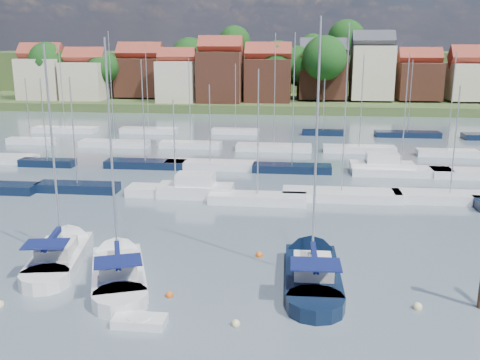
# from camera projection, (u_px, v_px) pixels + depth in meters

# --- Properties ---
(ground) EXTENTS (260.00, 260.00, 0.00)m
(ground) POSITION_uv_depth(u_px,v_px,m) (266.00, 156.00, 68.98)
(ground) COLOR #4E5F6A
(ground) RESTS_ON ground
(sailboat_left) EXTENTS (4.93, 11.48, 15.14)m
(sailboat_left) POSITION_uv_depth(u_px,v_px,m) (65.00, 250.00, 36.18)
(sailboat_left) COLOR silver
(sailboat_left) RESTS_ON ground
(sailboat_centre) EXTENTS (6.82, 11.76, 15.53)m
(sailboat_centre) POSITION_uv_depth(u_px,v_px,m) (118.00, 265.00, 33.66)
(sailboat_centre) COLOR silver
(sailboat_centre) RESTS_ON ground
(sailboat_navy) EXTENTS (3.50, 12.18, 16.74)m
(sailboat_navy) POSITION_uv_depth(u_px,v_px,m) (311.00, 265.00, 33.67)
(sailboat_navy) COLOR black
(sailboat_navy) RESTS_ON ground
(tender) EXTENTS (2.70, 1.26, 0.58)m
(tender) POSITION_uv_depth(u_px,v_px,m) (140.00, 321.00, 27.11)
(tender) COLOR silver
(tender) RESTS_ON ground
(buoy_b) EXTENTS (0.47, 0.47, 0.47)m
(buoy_b) POSITION_uv_depth(u_px,v_px,m) (0.00, 306.00, 29.14)
(buoy_b) COLOR beige
(buoy_b) RESTS_ON ground
(buoy_c) EXTENTS (0.43, 0.43, 0.43)m
(buoy_c) POSITION_uv_depth(u_px,v_px,m) (170.00, 297.00, 30.25)
(buoy_c) COLOR #D85914
(buoy_c) RESTS_ON ground
(buoy_d) EXTENTS (0.44, 0.44, 0.44)m
(buoy_d) POSITION_uv_depth(u_px,v_px,m) (236.00, 325.00, 27.14)
(buoy_d) COLOR beige
(buoy_d) RESTS_ON ground
(buoy_e) EXTENTS (0.48, 0.48, 0.48)m
(buoy_e) POSITION_uv_depth(u_px,v_px,m) (259.00, 256.00, 36.06)
(buoy_e) COLOR #D85914
(buoy_e) RESTS_ON ground
(buoy_f) EXTENTS (0.51, 0.51, 0.51)m
(buoy_f) POSITION_uv_depth(u_px,v_px,m) (417.00, 309.00, 28.87)
(buoy_f) COLOR beige
(buoy_f) RESTS_ON ground
(buoy_g) EXTENTS (0.44, 0.44, 0.44)m
(buoy_g) POSITION_uv_depth(u_px,v_px,m) (31.00, 284.00, 31.88)
(buoy_g) COLOR #D85914
(buoy_g) RESTS_ON ground
(marina_field) EXTENTS (79.62, 41.41, 15.93)m
(marina_field) POSITION_uv_depth(u_px,v_px,m) (279.00, 161.00, 63.99)
(marina_field) COLOR silver
(marina_field) RESTS_ON ground
(far_shore_town) EXTENTS (212.46, 90.00, 22.27)m
(far_shore_town) POSITION_uv_depth(u_px,v_px,m) (295.00, 78.00, 156.90)
(far_shore_town) COLOR #45562B
(far_shore_town) RESTS_ON ground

